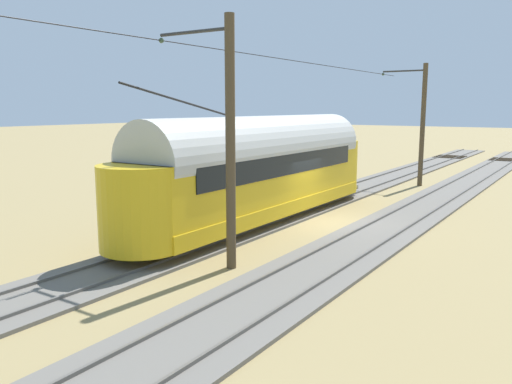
{
  "coord_description": "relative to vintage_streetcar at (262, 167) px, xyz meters",
  "views": [
    {
      "loc": [
        -8.73,
        18.54,
        4.65
      ],
      "look_at": [
        1.49,
        3.14,
        1.57
      ],
      "focal_mm": 35.86,
      "sensor_mm": 36.0,
      "label": 1
    }
  ],
  "objects": [
    {
      "name": "catenary_pole_foreground",
      "position": [
        -2.46,
        -13.53,
        1.49
      ],
      "size": [
        2.75,
        0.28,
        7.16
      ],
      "color": "#4C3D28",
      "rests_on": "ground"
    },
    {
      "name": "track_adjacent_siding",
      "position": [
        0.0,
        -1.73,
        -2.2
      ],
      "size": [
        2.8,
        80.0,
        0.18
      ],
      "color": "#666059",
      "rests_on": "ground"
    },
    {
      "name": "overhead_wire_run",
      "position": [
        -0.05,
        4.82,
        4.37
      ],
      "size": [
        2.55,
        42.11,
        0.18
      ],
      "color": "black",
      "rests_on": "ground"
    },
    {
      "name": "vintage_streetcar",
      "position": [
        0.0,
        0.0,
        0.0
      ],
      "size": [
        2.65,
        15.73,
        5.17
      ],
      "color": "gold",
      "rests_on": "ground"
    },
    {
      "name": "track_streetcar_siding",
      "position": [
        -4.73,
        -1.73,
        -2.2
      ],
      "size": [
        2.8,
        80.0,
        0.18
      ],
      "color": "#666059",
      "rests_on": "ground"
    },
    {
      "name": "ground_plane",
      "position": [
        -2.36,
        -1.42,
        -2.25
      ],
      "size": [
        220.0,
        220.0,
        0.0
      ],
      "primitive_type": "plane",
      "color": "#937F51"
    },
    {
      "name": "catenary_pole_mid_near",
      "position": [
        -2.46,
        5.53,
        1.49
      ],
      "size": [
        2.75,
        0.28,
        7.16
      ],
      "color": "#4C3D28",
      "rests_on": "ground"
    }
  ]
}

